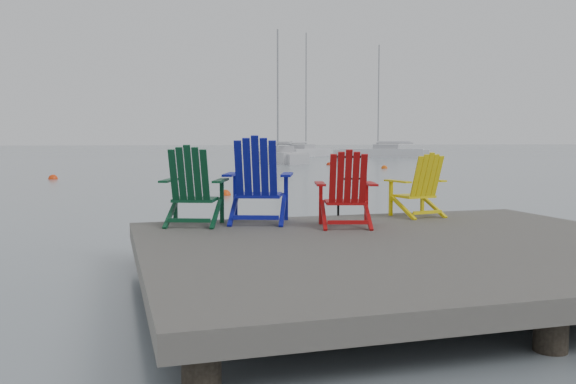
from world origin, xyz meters
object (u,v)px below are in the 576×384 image
object	(u,v)px
chair_yellow	(419,185)
buoy_c	(384,168)
chair_blue	(258,181)
sailboat_far	(382,153)
handrail	(352,179)
sailboat_near	(279,158)
buoy_b	(53,179)
buoy_d	(329,165)
sailboat_mid	(304,153)
chair_red	(346,190)
buoy_a	(225,195)
chair_green	(193,187)

from	to	relation	value
chair_yellow	buoy_c	bearing A→B (deg)	57.42
chair_blue	sailboat_far	xyz separation A→B (m)	(23.70, 46.68, -0.72)
handrail	sailboat_near	world-z (taller)	sailboat_near
chair_blue	buoy_b	distance (m)	19.74
buoy_b	buoy_d	world-z (taller)	buoy_b
sailboat_mid	buoy_c	size ratio (longest dim) A/B	33.39
chair_yellow	sailboat_near	distance (m)	35.24
buoy_b	chair_red	bearing A→B (deg)	-75.30
chair_yellow	sailboat_mid	bearing A→B (deg)	65.69
chair_blue	chair_red	world-z (taller)	chair_blue
buoy_d	buoy_c	bearing A→B (deg)	-76.90
chair_red	sailboat_near	xyz separation A→B (m)	(8.86, 35.17, -0.64)
chair_blue	buoy_d	distance (m)	32.21
chair_blue	chair_yellow	distance (m)	2.45
buoy_a	buoy_b	bearing A→B (deg)	120.51
buoy_a	sailboat_far	bearing A→B (deg)	58.79
buoy_b	buoy_d	distance (m)	19.39
chair_red	buoy_d	world-z (taller)	chair_red
chair_blue	sailboat_near	xyz separation A→B (m)	(9.87, 34.47, -0.72)
chair_red	sailboat_near	size ratio (longest dim) A/B	0.10
chair_green	chair_yellow	distance (m)	3.32
chair_yellow	sailboat_far	size ratio (longest dim) A/B	0.08
sailboat_near	buoy_a	xyz separation A→B (m)	(-8.52, -24.68, -0.36)
chair_green	buoy_c	xyz separation A→B (m)	(14.19, 24.19, -1.02)
handrail	sailboat_near	distance (m)	34.98
handrail	chair_green	distance (m)	2.49
chair_green	buoy_a	world-z (taller)	chair_green
chair_green	buoy_a	distance (m)	10.07
chair_blue	sailboat_far	distance (m)	52.36
chair_green	chair_yellow	bearing A→B (deg)	20.38
chair_green	sailboat_near	xyz separation A→B (m)	(10.74, 34.46, -0.66)
sailboat_mid	buoy_b	bearing A→B (deg)	-83.33
chair_green	buoy_b	world-z (taller)	chair_green
buoy_a	buoy_c	bearing A→B (deg)	50.32
handrail	sailboat_near	bearing A→B (deg)	76.28
buoy_c	sailboat_near	bearing A→B (deg)	108.56
chair_yellow	buoy_c	xyz separation A→B (m)	(10.87, 24.19, -0.96)
chair_yellow	sailboat_mid	xyz separation A→B (m)	(14.25, 49.92, -0.61)
buoy_b	buoy_a	bearing A→B (deg)	-59.49
buoy_d	chair_red	bearing A→B (deg)	-109.77
sailboat_near	sailboat_mid	bearing A→B (deg)	62.81
chair_yellow	sailboat_near	bearing A→B (deg)	69.46
chair_green	sailboat_far	bearing A→B (deg)	82.47
sailboat_far	buoy_c	size ratio (longest dim) A/B	29.66
sailboat_far	buoy_d	distance (m)	20.48
sailboat_far	buoy_d	world-z (taller)	sailboat_far
handrail	sailboat_far	distance (m)	51.22
handrail	chair_blue	xyz separation A→B (m)	(-1.58, -0.49, 0.04)
chair_blue	buoy_c	bearing A→B (deg)	80.83
chair_green	buoy_c	size ratio (longest dim) A/B	2.75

